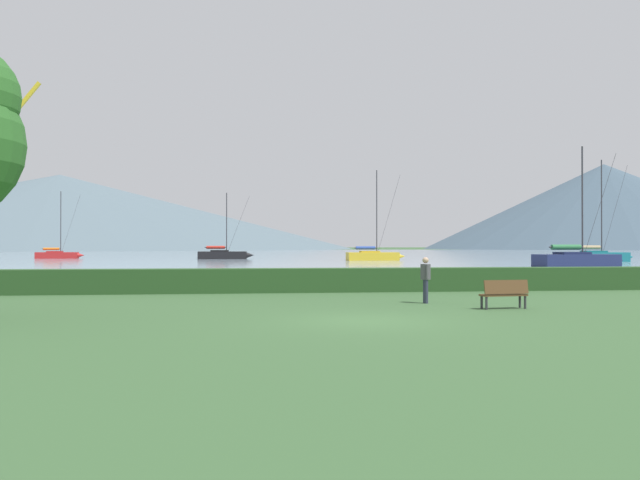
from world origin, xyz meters
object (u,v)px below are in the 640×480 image
at_px(sailboat_slip_0, 58,255).
at_px(sailboat_slip_4, 373,255).
at_px(sailboat_slip_2, 223,254).
at_px(sailboat_slip_5, 577,259).
at_px(sailboat_slip_3, 598,256).
at_px(park_bench_near_path, 504,293).
at_px(person_standing_walker, 426,276).

relative_size(sailboat_slip_0, sailboat_slip_4, 0.85).
bearing_deg(sailboat_slip_0, sailboat_slip_2, -19.53).
bearing_deg(sailboat_slip_4, sailboat_slip_5, -66.37).
xyz_separation_m(sailboat_slip_4, sailboat_slip_5, (13.35, -28.64, 0.06)).
relative_size(sailboat_slip_0, sailboat_slip_2, 1.06).
xyz_separation_m(sailboat_slip_3, park_bench_near_path, (-35.33, -55.21, -0.20)).
bearing_deg(sailboat_slip_5, person_standing_walker, -132.32).
relative_size(sailboat_slip_2, sailboat_slip_5, 0.87).
bearing_deg(park_bench_near_path, sailboat_slip_5, 52.42).
bearing_deg(sailboat_slip_0, sailboat_slip_5, -42.28).
xyz_separation_m(sailboat_slip_2, park_bench_near_path, (11.27, -75.89, -0.15)).
height_order(sailboat_slip_2, sailboat_slip_4, sailboat_slip_4).
height_order(sailboat_slip_5, person_standing_walker, sailboat_slip_5).
xyz_separation_m(sailboat_slip_0, sailboat_slip_3, (71.93, -27.78, 0.13)).
bearing_deg(sailboat_slip_3, park_bench_near_path, -122.44).
bearing_deg(sailboat_slip_5, sailboat_slip_2, 123.55).
height_order(sailboat_slip_3, person_standing_walker, sailboat_slip_3).
bearing_deg(park_bench_near_path, sailboat_slip_4, 76.15).
relative_size(sailboat_slip_2, sailboat_slip_4, 0.81).
xyz_separation_m(sailboat_slip_2, sailboat_slip_3, (46.60, -20.68, 0.05)).
bearing_deg(park_bench_near_path, sailboat_slip_3, 51.40).
xyz_separation_m(sailboat_slip_4, park_bench_near_path, (-8.97, -64.91, -0.15)).
distance_m(sailboat_slip_4, person_standing_walker, 63.54).
xyz_separation_m(sailboat_slip_0, sailboat_slip_4, (45.57, -18.07, 0.08)).
height_order(sailboat_slip_0, sailboat_slip_5, sailboat_slip_5).
distance_m(sailboat_slip_2, sailboat_slip_4, 23.02).
relative_size(sailboat_slip_2, park_bench_near_path, 6.17).
distance_m(sailboat_slip_3, sailboat_slip_5, 22.97).
xyz_separation_m(sailboat_slip_5, park_bench_near_path, (-22.31, -36.28, -0.21)).
xyz_separation_m(sailboat_slip_0, person_standing_walker, (34.63, -80.67, 0.38)).
xyz_separation_m(sailboat_slip_0, park_bench_near_path, (36.60, -82.99, -0.07)).
distance_m(sailboat_slip_0, sailboat_slip_2, 26.30).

